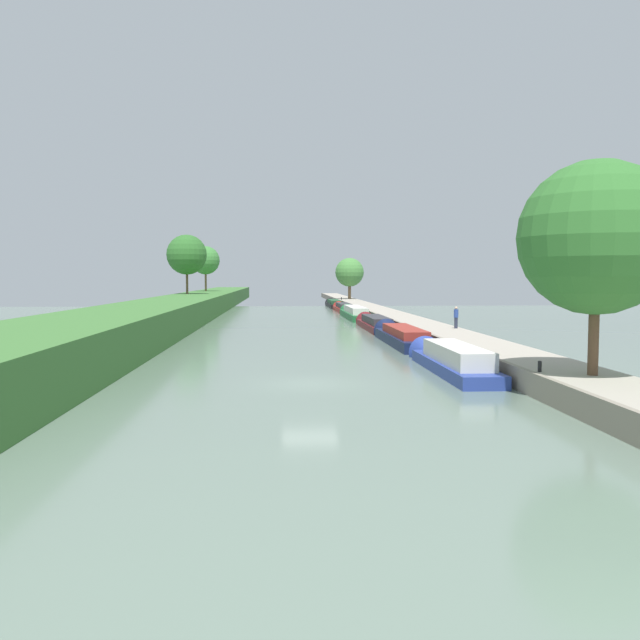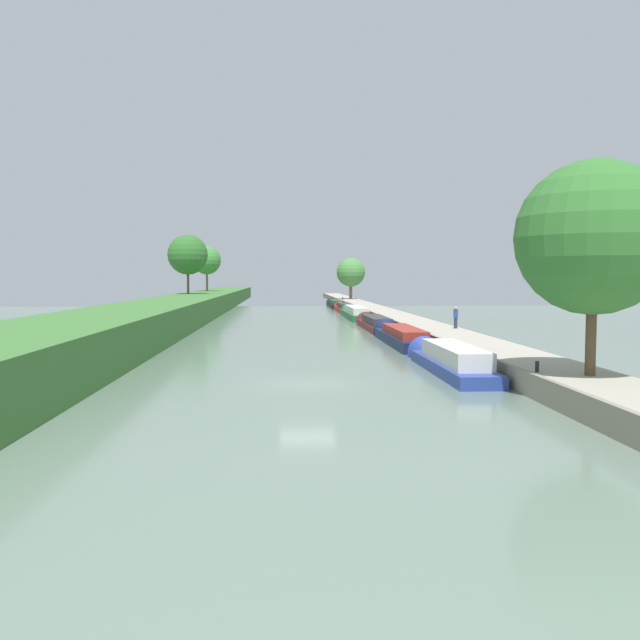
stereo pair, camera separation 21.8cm
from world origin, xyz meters
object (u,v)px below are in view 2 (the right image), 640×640
Objects in this scene: narrowboat_red at (344,308)px; person_walking at (456,317)px; narrowboat_blue at (448,360)px; narrowboat_green at (355,313)px; mooring_bollard_far at (343,298)px; narrowboat_maroon at (374,323)px; narrowboat_navy at (400,336)px; mooring_bollard_near at (537,367)px; narrowboat_black at (335,304)px.

person_walking is at bearing -83.97° from narrowboat_red.
narrowboat_blue is 0.74× the size of narrowboat_green.
mooring_bollard_far is (1.87, 79.32, 0.60)m from narrowboat_blue.
person_walking is at bearing -69.56° from narrowboat_maroon.
narrowboat_blue is 16.29m from person_walking.
narrowboat_green is 35.30× the size of mooring_bollard_far.
person_walking is at bearing 18.55° from narrowboat_navy.
narrowboat_green is 9.57× the size of person_walking.
narrowboat_navy is 29.49m from narrowboat_green.
narrowboat_maroon is at bearing 110.44° from person_walking.
mooring_bollard_far is at bearing 90.00° from mooring_bollard_near.
person_walking is at bearing -85.38° from narrowboat_black.
narrowboat_green is 1.08× the size of narrowboat_black.
narrowboat_blue reaches higher than narrowboat_maroon.
narrowboat_maroon is at bearing -89.85° from narrowboat_black.
narrowboat_navy is (0.05, 14.06, -0.04)m from narrowboat_blue.
narrowboat_green is at bearing 99.33° from person_walking.
mooring_bollard_far is (1.79, 51.65, 0.68)m from narrowboat_maroon.
narrowboat_green is 14.71m from narrowboat_red.
person_walking is (4.51, -12.09, 1.33)m from narrowboat_maroon.
mooring_bollard_far is (-2.72, 63.74, -0.65)m from person_walking.
narrowboat_blue reaches higher than narrowboat_navy.
mooring_bollard_far is (1.91, 6.58, 0.68)m from narrowboat_black.
narrowboat_blue reaches higher than narrowboat_red.
narrowboat_navy is at bearing 94.92° from mooring_bollard_near.
narrowboat_maroon is 7.95× the size of person_walking.
mooring_bollard_far reaches higher than narrowboat_navy.
narrowboat_black is 32.58× the size of mooring_bollard_far.
narrowboat_black is at bearing 90.03° from narrowboat_blue.
narrowboat_red is 21.15m from mooring_bollard_far.
mooring_bollard_near is at bearing -88.43° from narrowboat_red.
narrowboat_green is at bearing 90.01° from narrowboat_blue.
narrowboat_green is 35.30× the size of mooring_bollard_near.
narrowboat_green is at bearing 90.12° from narrowboat_navy.
narrowboat_red is 42.94m from person_walking.
narrowboat_red is (0.02, 44.20, -0.02)m from narrowboat_navy.
narrowboat_green is at bearing -93.00° from mooring_bollard_far.
narrowboat_red is at bearing 89.92° from narrowboat_blue.
narrowboat_maroon is 34.74m from mooring_bollard_near.
person_walking reaches higher than narrowboat_red.
narrowboat_black is (-0.11, 14.48, -0.01)m from narrowboat_red.
narrowboat_maroon is 1.01× the size of narrowboat_red.
narrowboat_black is (-0.12, 45.07, 0.00)m from narrowboat_maroon.
mooring_bollard_far is at bearing 85.14° from narrowboat_red.
narrowboat_black is 32.58× the size of mooring_bollard_near.
narrowboat_navy is at bearing -161.45° from person_walking.
narrowboat_navy is at bearing 89.78° from narrowboat_blue.
narrowboat_maroon reaches higher than narrowboat_red.
narrowboat_maroon is (0.08, 27.68, -0.08)m from narrowboat_blue.
narrowboat_blue reaches higher than mooring_bollard_far.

